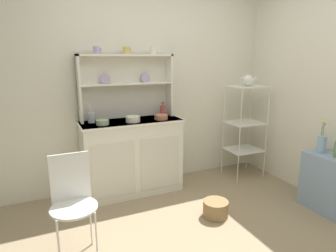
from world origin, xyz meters
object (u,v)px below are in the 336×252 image
(wire_chair, at_px, (72,197))
(bowl_mixing_large, at_px, (102,122))
(hutch_shelf_unit, at_px, (126,82))
(bakers_rack, at_px, (245,120))
(cup_lilac_0, at_px, (97,50))
(side_shelf_blue, at_px, (327,183))
(floor_basket, at_px, (216,209))
(porcelain_teapot, at_px, (248,80))
(flower_vase, at_px, (322,143))
(utensil_jar, at_px, (91,117))
(jam_bottle, at_px, (163,110))
(hutch_cabinet, at_px, (132,156))

(wire_chair, distance_m, bowl_mixing_large, 1.02)
(hutch_shelf_unit, height_order, bakers_rack, hutch_shelf_unit)
(wire_chair, bearing_deg, cup_lilac_0, 76.43)
(side_shelf_blue, relative_size, cup_lilac_0, 7.13)
(floor_basket, xyz_separation_m, cup_lilac_0, (-0.92, 1.00, 1.57))
(floor_basket, bearing_deg, cup_lilac_0, 132.45)
(porcelain_teapot, xyz_separation_m, flower_vase, (0.21, -0.99, -0.58))
(hutch_shelf_unit, height_order, flower_vase, hutch_shelf_unit)
(utensil_jar, bearing_deg, cup_lilac_0, 22.04)
(porcelain_teapot, relative_size, flower_vase, 0.70)
(floor_basket, height_order, jam_bottle, jam_bottle)
(bakers_rack, distance_m, side_shelf_blue, 1.23)
(utensil_jar, bearing_deg, wire_chair, -108.84)
(wire_chair, height_order, jam_bottle, jam_bottle)
(bakers_rack, relative_size, utensil_jar, 5.45)
(wire_chair, xyz_separation_m, floor_basket, (1.36, 0.03, -0.43))
(side_shelf_blue, height_order, utensil_jar, utensil_jar)
(bakers_rack, distance_m, porcelain_teapot, 0.51)
(bowl_mixing_large, bearing_deg, hutch_cabinet, 12.19)
(wire_chair, height_order, cup_lilac_0, cup_lilac_0)
(bakers_rack, bearing_deg, hutch_cabinet, 175.27)
(hutch_shelf_unit, distance_m, jam_bottle, 0.57)
(wire_chair, distance_m, cup_lilac_0, 1.60)
(cup_lilac_0, relative_size, utensil_jar, 0.38)
(side_shelf_blue, bearing_deg, floor_basket, 162.70)
(hutch_cabinet, distance_m, jam_bottle, 0.66)
(hutch_shelf_unit, relative_size, jam_bottle, 6.24)
(hutch_cabinet, bearing_deg, flower_vase, -32.77)
(hutch_shelf_unit, xyz_separation_m, bakers_rack, (1.52, -0.29, -0.53))
(floor_basket, height_order, utensil_jar, utensil_jar)
(wire_chair, distance_m, floor_basket, 1.43)
(bakers_rack, relative_size, flower_vase, 3.63)
(cup_lilac_0, height_order, jam_bottle, cup_lilac_0)
(hutch_cabinet, bearing_deg, porcelain_teapot, -4.73)
(flower_vase, bearing_deg, cup_lilac_0, 148.95)
(hutch_cabinet, xyz_separation_m, utensil_jar, (-0.43, 0.08, 0.49))
(bakers_rack, height_order, porcelain_teapot, porcelain_teapot)
(hutch_cabinet, height_order, side_shelf_blue, hutch_cabinet)
(bakers_rack, xyz_separation_m, jam_bottle, (-1.09, 0.21, 0.17))
(bowl_mixing_large, distance_m, flower_vase, 2.33)
(side_shelf_blue, distance_m, floor_basket, 1.21)
(jam_bottle, height_order, utensil_jar, utensil_jar)
(hutch_cabinet, bearing_deg, floor_basket, -55.95)
(floor_basket, bearing_deg, wire_chair, -178.83)
(bakers_rack, xyz_separation_m, bowl_mixing_large, (-1.86, 0.05, 0.13))
(porcelain_teapot, bearing_deg, side_shelf_blue, -79.20)
(hutch_cabinet, relative_size, wire_chair, 1.37)
(hutch_shelf_unit, xyz_separation_m, porcelain_teapot, (1.52, -0.29, -0.01))
(floor_basket, height_order, bowl_mixing_large, bowl_mixing_large)
(hutch_shelf_unit, height_order, bowl_mixing_large, hutch_shelf_unit)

